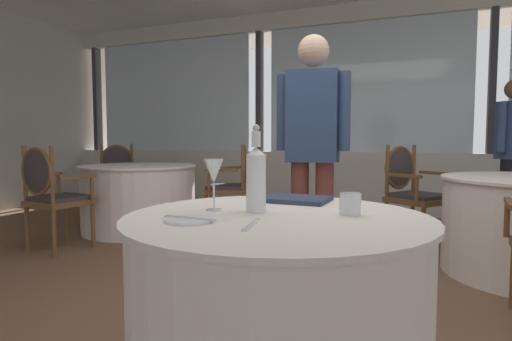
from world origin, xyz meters
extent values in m
plane|color=brown|center=(0.00, 0.00, 0.00)|extent=(12.92, 12.92, 0.00)
cube|color=beige|center=(0.00, 3.57, 0.42)|extent=(9.93, 0.12, 0.85)
cube|color=beige|center=(0.00, 3.57, 2.78)|extent=(9.93, 0.12, 0.25)
cube|color=silver|center=(-3.11, 3.59, 1.75)|extent=(2.74, 0.02, 1.80)
cube|color=#333338|center=(-4.67, 3.57, 1.75)|extent=(0.08, 0.14, 1.80)
cube|color=silver|center=(0.00, 3.59, 1.75)|extent=(2.74, 0.02, 1.80)
cube|color=#333338|center=(-1.56, 3.57, 1.75)|extent=(0.08, 0.14, 1.80)
cube|color=#333338|center=(1.56, 3.57, 1.75)|extent=(0.08, 0.14, 1.80)
cylinder|color=white|center=(0.23, -0.95, 0.73)|extent=(1.12, 1.12, 0.02)
cylinder|color=white|center=(0.23, -0.95, 0.36)|extent=(1.09, 1.09, 0.72)
cylinder|color=white|center=(-0.01, -1.17, 0.74)|extent=(0.17, 0.17, 0.01)
cube|color=silver|center=(-0.01, -1.17, 0.75)|extent=(0.21, 0.03, 0.00)
cube|color=silver|center=(0.20, -1.15, 0.74)|extent=(0.05, 0.20, 0.00)
cylinder|color=white|center=(0.13, -0.91, 0.85)|extent=(0.08, 0.08, 0.22)
cone|color=white|center=(0.13, -0.91, 0.97)|extent=(0.08, 0.08, 0.03)
cylinder|color=white|center=(0.13, -0.91, 1.02)|extent=(0.03, 0.03, 0.06)
sphere|color=silver|center=(0.13, -0.91, 1.06)|extent=(0.03, 0.03, 0.03)
cylinder|color=white|center=(-0.04, -0.94, 0.74)|extent=(0.06, 0.06, 0.00)
cylinder|color=white|center=(-0.04, -0.94, 0.79)|extent=(0.01, 0.01, 0.10)
cone|color=white|center=(-0.04, -0.94, 0.89)|extent=(0.08, 0.08, 0.10)
cylinder|color=white|center=(0.47, -0.85, 0.78)|extent=(0.08, 0.08, 0.08)
cube|color=#2D3856|center=(0.19, -0.59, 0.75)|extent=(0.31, 0.24, 0.02)
cube|color=brown|center=(0.72, 1.79, 0.45)|extent=(0.64, 0.64, 0.05)
cube|color=#383333|center=(0.72, 1.79, 0.50)|extent=(0.59, 0.59, 0.04)
cylinder|color=brown|center=(1.00, 1.83, 0.21)|extent=(0.04, 0.04, 0.43)
cylinder|color=brown|center=(0.77, 1.51, 0.21)|extent=(0.04, 0.04, 0.43)
cylinder|color=brown|center=(0.67, 2.07, 0.21)|extent=(0.04, 0.04, 0.43)
cylinder|color=brown|center=(0.44, 1.74, 0.21)|extent=(0.04, 0.04, 0.43)
cylinder|color=brown|center=(0.67, 2.07, 0.73)|extent=(0.04, 0.04, 0.49)
cylinder|color=brown|center=(0.44, 1.74, 0.73)|extent=(0.04, 0.04, 0.49)
ellipsoid|color=#383333|center=(0.55, 1.91, 0.75)|extent=(0.27, 0.35, 0.41)
torus|color=brown|center=(0.55, 1.91, 0.75)|extent=(0.27, 0.37, 0.43)
cube|color=brown|center=(0.88, 1.98, 0.70)|extent=(0.32, 0.24, 0.03)
cylinder|color=brown|center=(1.00, 1.90, 0.59)|extent=(0.03, 0.03, 0.22)
cube|color=brown|center=(0.59, 1.57, 0.70)|extent=(0.32, 0.24, 0.03)
cylinder|color=brown|center=(0.71, 1.49, 0.59)|extent=(0.03, 0.03, 0.22)
cube|color=brown|center=(1.19, 0.26, 0.66)|extent=(0.07, 0.37, 0.03)
cylinder|color=brown|center=(1.20, 0.40, 0.55)|extent=(0.03, 0.03, 0.22)
cylinder|color=white|center=(-2.23, 1.48, 0.73)|extent=(1.29, 1.29, 0.02)
cylinder|color=white|center=(-2.23, 1.48, 0.36)|extent=(1.25, 1.25, 0.72)
cube|color=brown|center=(-1.31, 1.83, 0.45)|extent=(0.59, 0.59, 0.05)
cube|color=#383333|center=(-1.31, 1.83, 0.50)|extent=(0.55, 0.55, 0.04)
cylinder|color=brown|center=(-1.42, 1.57, 0.21)|extent=(0.04, 0.04, 0.43)
cylinder|color=brown|center=(-1.57, 1.95, 0.21)|extent=(0.04, 0.04, 0.43)
cylinder|color=brown|center=(-1.05, 1.72, 0.21)|extent=(0.04, 0.04, 0.43)
cylinder|color=brown|center=(-1.19, 2.09, 0.21)|extent=(0.04, 0.04, 0.43)
cylinder|color=brown|center=(-1.05, 1.72, 0.72)|extent=(0.04, 0.04, 0.49)
cylinder|color=brown|center=(-1.19, 2.09, 0.72)|extent=(0.04, 0.04, 0.49)
ellipsoid|color=#383333|center=(-1.11, 1.91, 0.75)|extent=(0.19, 0.38, 0.41)
torus|color=brown|center=(-1.11, 1.91, 0.75)|extent=(0.18, 0.41, 0.43)
cube|color=brown|center=(-1.24, 1.59, 0.70)|extent=(0.36, 0.17, 0.03)
cylinder|color=brown|center=(-1.37, 1.54, 0.59)|extent=(0.03, 0.03, 0.22)
cube|color=brown|center=(-1.41, 2.06, 0.70)|extent=(0.36, 0.17, 0.03)
cylinder|color=brown|center=(-1.55, 2.01, 0.59)|extent=(0.03, 0.03, 0.22)
cube|color=brown|center=(-2.99, 2.10, 0.43)|extent=(0.65, 0.65, 0.05)
cube|color=#383333|center=(-2.99, 2.10, 0.47)|extent=(0.60, 0.60, 0.04)
cylinder|color=brown|center=(-2.71, 2.13, 0.20)|extent=(0.04, 0.04, 0.40)
cylinder|color=brown|center=(-2.96, 1.82, 0.20)|extent=(0.04, 0.04, 0.40)
cylinder|color=brown|center=(-3.02, 2.38, 0.20)|extent=(0.04, 0.04, 0.40)
cylinder|color=brown|center=(-3.27, 2.07, 0.20)|extent=(0.04, 0.04, 0.40)
cylinder|color=brown|center=(-3.02, 2.38, 0.71)|extent=(0.04, 0.04, 0.52)
cylinder|color=brown|center=(-3.27, 2.07, 0.71)|extent=(0.04, 0.04, 0.52)
ellipsoid|color=#383333|center=(-3.16, 2.24, 0.74)|extent=(0.29, 0.34, 0.44)
torus|color=brown|center=(-3.16, 2.24, 0.74)|extent=(0.31, 0.37, 0.45)
cube|color=brown|center=(-2.82, 2.28, 0.67)|extent=(0.31, 0.26, 0.03)
cylinder|color=brown|center=(-2.71, 2.19, 0.56)|extent=(0.03, 0.03, 0.22)
cube|color=brown|center=(-3.13, 1.89, 0.67)|extent=(0.31, 0.26, 0.03)
cylinder|color=brown|center=(-3.02, 1.80, 0.56)|extent=(0.03, 0.03, 0.22)
cube|color=brown|center=(-2.38, 0.51, 0.44)|extent=(0.53, 0.53, 0.05)
cube|color=#383333|center=(-2.38, 0.51, 0.49)|extent=(0.48, 0.48, 0.04)
cylinder|color=brown|center=(-2.55, 0.74, 0.21)|extent=(0.04, 0.04, 0.42)
cylinder|color=brown|center=(-2.15, 0.68, 0.21)|extent=(0.04, 0.04, 0.42)
cylinder|color=brown|center=(-2.61, 0.34, 0.21)|extent=(0.04, 0.04, 0.42)
cylinder|color=brown|center=(-2.21, 0.28, 0.21)|extent=(0.04, 0.04, 0.42)
cylinder|color=brown|center=(-2.61, 0.34, 0.72)|extent=(0.04, 0.04, 0.50)
cylinder|color=brown|center=(-2.21, 0.28, 0.72)|extent=(0.04, 0.04, 0.50)
ellipsoid|color=#383333|center=(-2.41, 0.30, 0.74)|extent=(0.39, 0.11, 0.42)
torus|color=brown|center=(-2.41, 0.30, 0.74)|extent=(0.43, 0.10, 0.43)
cube|color=brown|center=(-2.62, 0.57, 0.69)|extent=(0.09, 0.37, 0.03)
cylinder|color=brown|center=(-2.60, 0.71, 0.58)|extent=(0.03, 0.03, 0.22)
cube|color=brown|center=(-2.13, 0.49, 0.69)|extent=(0.09, 0.37, 0.03)
cylinder|color=brown|center=(-2.11, 0.63, 0.58)|extent=(0.03, 0.03, 0.22)
cylinder|color=black|center=(1.61, 2.73, 0.41)|extent=(0.13, 0.13, 0.82)
cylinder|color=#334770|center=(1.52, 2.63, 1.15)|extent=(0.09, 0.09, 0.52)
cylinder|color=brown|center=(0.09, 0.54, 0.43)|extent=(0.13, 0.13, 0.86)
cylinder|color=brown|center=(-0.09, 0.53, 0.43)|extent=(0.13, 0.13, 0.86)
cube|color=#334770|center=(0.00, 0.53, 1.18)|extent=(0.37, 0.22, 0.65)
sphere|color=beige|center=(0.00, 0.53, 1.65)|extent=(0.22, 0.22, 0.22)
cylinder|color=#334770|center=(0.22, 0.54, 1.21)|extent=(0.09, 0.09, 0.55)
cylinder|color=#334770|center=(-0.22, 0.53, 1.21)|extent=(0.09, 0.09, 0.55)
camera|label=1|loc=(0.70, -2.38, 1.01)|focal=29.05mm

